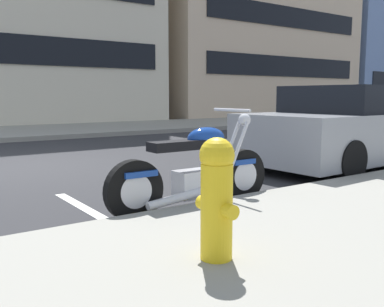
# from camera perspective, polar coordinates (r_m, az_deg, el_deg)

# --- Properties ---
(ground_plane) EXTENTS (260.00, 260.00, 0.00)m
(ground_plane) POSITION_cam_1_polar(r_m,az_deg,el_deg) (8.30, -22.66, -1.68)
(ground_plane) COLOR #28282B
(sidewalk_far_curb) EXTENTS (120.00, 5.00, 0.14)m
(sidewalk_far_curb) POSITION_cam_1_polar(r_m,az_deg,el_deg) (20.24, 7.65, 4.20)
(sidewalk_far_curb) COLOR gray
(sidewalk_far_curb) RESTS_ON ground
(parking_stall_stripe) EXTENTS (0.12, 2.20, 0.01)m
(parking_stall_stripe) POSITION_cam_1_polar(r_m,az_deg,el_deg) (4.82, -12.84, -7.63)
(parking_stall_stripe) COLOR silver
(parking_stall_stripe) RESTS_ON ground
(parked_motorcycle) EXTENTS (2.08, 0.62, 1.11)m
(parked_motorcycle) POSITION_cam_1_polar(r_m,az_deg,el_deg) (4.75, 0.36, -2.47)
(parked_motorcycle) COLOR black
(parked_motorcycle) RESTS_ON ground
(parked_car_near_corner) EXTENTS (4.70, 2.06, 1.42)m
(parked_car_near_corner) POSITION_cam_1_polar(r_m,az_deg,el_deg) (8.43, 20.75, 3.16)
(parked_car_near_corner) COLOR gray
(parked_car_near_corner) RESTS_ON ground
(car_opposite_curb) EXTENTS (4.71, 1.94, 1.50)m
(car_opposite_curb) POSITION_cam_1_polar(r_m,az_deg,el_deg) (21.92, 22.97, 5.59)
(car_opposite_curb) COLOR beige
(car_opposite_curb) RESTS_ON ground
(fire_hydrant) EXTENTS (0.24, 0.36, 0.84)m
(fire_hydrant) POSITION_cam_1_polar(r_m,az_deg,el_deg) (2.96, 3.27, -5.51)
(fire_hydrant) COLOR gold
(fire_hydrant) RESTS_ON sidewalk_near_curb
(townhouse_corner_block) EXTENTS (13.54, 10.56, 13.03)m
(townhouse_corner_block) POSITION_cam_1_polar(r_m,az_deg,el_deg) (29.57, 4.74, 17.85)
(townhouse_corner_block) COLOR beige
(townhouse_corner_block) RESTS_ON ground
(townhouse_far_uphill) EXTENTS (11.13, 9.20, 10.57)m
(townhouse_far_uphill) POSITION_cam_1_polar(r_m,az_deg,el_deg) (38.54, 20.79, 13.15)
(townhouse_far_uphill) COLOR #6B84B2
(townhouse_far_uphill) RESTS_ON ground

